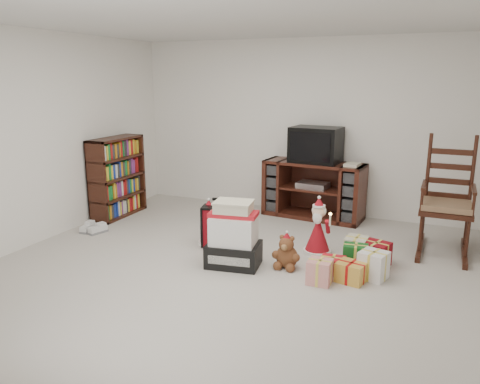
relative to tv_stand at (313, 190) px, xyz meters
name	(u,v)px	position (x,y,z in m)	size (l,w,h in m)	color
room	(229,151)	(-0.30, -2.22, 0.85)	(5.01, 5.01, 2.51)	beige
tv_stand	(313,190)	(0.00, 0.00, 0.00)	(1.44, 0.64, 0.80)	#401812
bookshelf	(117,178)	(-2.61, -1.02, 0.14)	(0.31, 0.93, 1.13)	#37160F
rocking_chair	(446,211)	(1.72, -0.73, 0.07)	(0.57, 0.92, 1.39)	#37160F
gift_pile	(234,238)	(-0.32, -2.08, -0.10)	(0.60, 0.48, 0.69)	black
red_suitcase	(219,226)	(-0.71, -1.62, -0.15)	(0.41, 0.28, 0.57)	maroon
stocking	(222,238)	(-0.44, -2.11, -0.10)	(0.28, 0.12, 0.60)	#0B6612
teddy_bear	(287,254)	(0.22, -1.91, -0.25)	(0.24, 0.21, 0.35)	brown
santa_figurine	(318,232)	(0.41, -1.38, -0.15)	(0.32, 0.30, 0.66)	maroon
mrs_claus_figurine	(209,227)	(-0.85, -1.59, -0.19)	(0.27, 0.26, 0.55)	maroon
sneaker_pair	(93,229)	(-2.44, -1.80, -0.36)	(0.32, 0.27, 0.09)	silver
gift_cluster	(352,262)	(0.87, -1.77, -0.29)	(0.67, 0.98, 0.23)	red
crt_television	(316,145)	(0.01, -0.01, 0.64)	(0.71, 0.54, 0.49)	black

